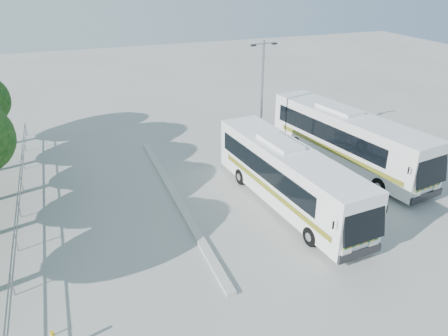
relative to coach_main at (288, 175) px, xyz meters
name	(u,v)px	position (x,y,z in m)	size (l,w,h in m)	color
ground	(230,209)	(-2.92, 0.55, -1.70)	(100.00, 100.00, 0.00)	#A9A9A4
kerb_divider	(176,198)	(-5.22, 2.55, -1.62)	(0.40, 16.00, 0.15)	#B2B2AD
railing	(19,195)	(-12.92, 4.55, -0.96)	(0.06, 22.00, 1.00)	gray
coach_main	(288,175)	(0.00, 0.00, 0.00)	(3.23, 11.31, 3.10)	white
coach_adjacent	(348,138)	(5.75, 3.09, 0.10)	(4.21, 12.05, 3.28)	silver
lamppost	(262,94)	(1.64, 6.76, 2.31)	(1.78, 0.30, 7.25)	#919299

